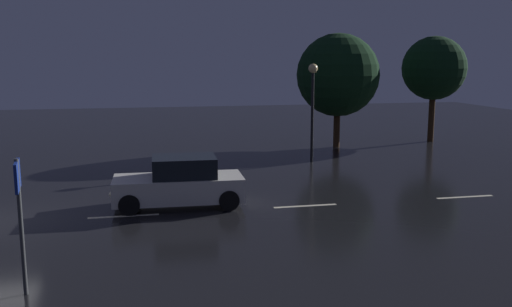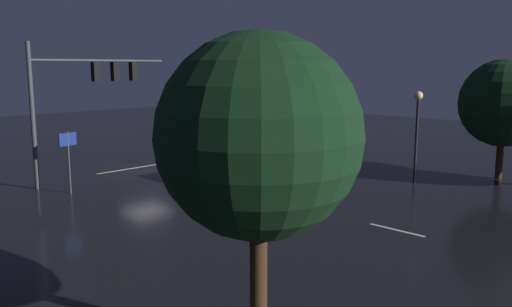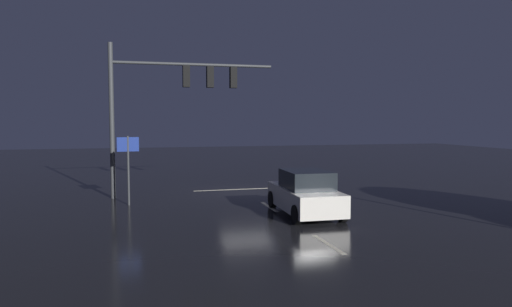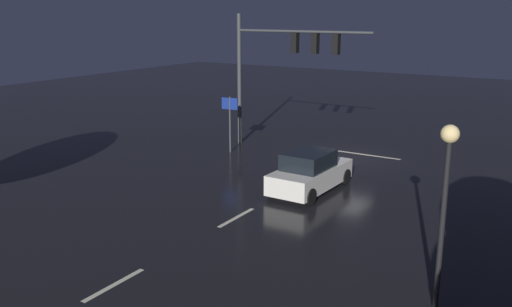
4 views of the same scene
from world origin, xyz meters
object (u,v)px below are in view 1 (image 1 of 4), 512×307
at_px(car_approaching, 180,183).
at_px(tree_left_far, 434,68).
at_px(tree_left_near, 338,75).
at_px(street_lamp_left_kerb, 313,93).
at_px(route_sign, 19,198).

xyz_separation_m(car_approaching, tree_left_far, (-11.81, 15.83, 3.54)).
bearing_deg(tree_left_far, tree_left_near, -81.97).
bearing_deg(car_approaching, tree_left_near, 138.86).
relative_size(car_approaching, tree_left_near, 0.70).
bearing_deg(tree_left_far, street_lamp_left_kerb, -61.30).
height_order(street_lamp_left_kerb, route_sign, street_lamp_left_kerb).
bearing_deg(tree_left_near, tree_left_far, 98.03).
height_order(street_lamp_left_kerb, tree_left_near, tree_left_near).
relative_size(street_lamp_left_kerb, tree_left_far, 0.75).
xyz_separation_m(street_lamp_left_kerb, route_sign, (13.37, -10.55, -1.21)).
height_order(car_approaching, tree_left_near, tree_left_near).
height_order(street_lamp_left_kerb, tree_left_far, tree_left_far).
distance_m(car_approaching, route_sign, 7.61).
distance_m(street_lamp_left_kerb, tree_left_far, 10.33).
height_order(tree_left_near, tree_left_far, tree_left_near).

